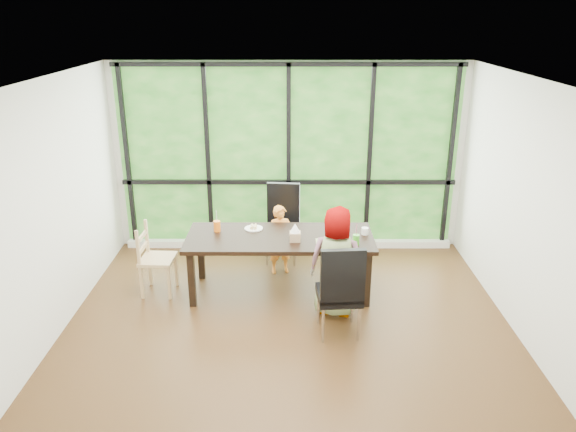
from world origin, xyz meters
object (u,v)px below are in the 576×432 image
object	(u,v)px
chair_end_beech	(158,259)
child_toddler	(281,239)
dining_table	(280,264)
tissue_box	(295,236)
chair_window_leather	(282,224)
orange_cup	(217,226)
green_cup	(356,240)
white_mug	(365,231)
plate_far	(254,228)
chair_interior_leather	(339,288)
plate_near	(333,243)
child_older	(338,262)

from	to	relation	value
chair_end_beech	child_toddler	xyz separation A→B (m)	(1.51, 0.58, 0.02)
dining_table	tissue_box	distance (m)	0.49
chair_window_leather	orange_cup	distance (m)	1.14
child_toddler	green_cup	distance (m)	1.26
green_cup	white_mug	size ratio (longest dim) A/B	1.44
child_toddler	dining_table	bearing A→B (deg)	-104.62
plate_far	orange_cup	xyz separation A→B (m)	(-0.45, -0.08, 0.06)
plate_far	tissue_box	xyz separation A→B (m)	(0.52, -0.37, 0.05)
orange_cup	dining_table	bearing A→B (deg)	-11.48
plate_far	white_mug	xyz separation A→B (m)	(1.38, -0.17, 0.04)
orange_cup	green_cup	distance (m)	1.73
dining_table	tissue_box	world-z (taller)	tissue_box
chair_end_beech	child_toddler	world-z (taller)	child_toddler
chair_end_beech	chair_interior_leather	bearing A→B (deg)	-110.44
chair_interior_leather	plate_near	distance (m)	0.75
plate_near	green_cup	bearing A→B (deg)	-7.05
dining_table	chair_interior_leather	size ratio (longest dim) A/B	2.11
white_mug	tissue_box	world-z (taller)	tissue_box
dining_table	orange_cup	bearing A→B (deg)	168.52
dining_table	chair_end_beech	size ratio (longest dim) A/B	2.53
chair_window_leather	tissue_box	xyz separation A→B (m)	(0.17, -1.07, 0.27)
plate_far	plate_near	distance (m)	1.07
chair_window_leather	chair_interior_leather	world-z (taller)	same
tissue_box	dining_table	bearing A→B (deg)	142.63
white_mug	dining_table	bearing A→B (deg)	-176.66
chair_window_leather	white_mug	bearing A→B (deg)	-34.66
chair_interior_leather	orange_cup	distance (m)	1.83
chair_window_leather	chair_interior_leather	xyz separation A→B (m)	(0.63, -1.87, 0.00)
dining_table	plate_near	distance (m)	0.77
plate_far	chair_interior_leather	bearing A→B (deg)	-50.22
chair_interior_leather	white_mug	world-z (taller)	chair_interior_leather
green_cup	white_mug	distance (m)	0.35
chair_end_beech	green_cup	bearing A→B (deg)	-92.86
chair_interior_leather	child_older	size ratio (longest dim) A/B	0.83
white_mug	tissue_box	size ratio (longest dim) A/B	0.67
plate_far	dining_table	bearing A→B (deg)	-35.12
plate_far	plate_near	world-z (taller)	same
chair_interior_leather	child_toddler	world-z (taller)	chair_interior_leather
orange_cup	chair_end_beech	bearing A→B (deg)	-165.97
plate_far	tissue_box	world-z (taller)	tissue_box
chair_end_beech	plate_far	bearing A→B (deg)	-74.95
orange_cup	green_cup	size ratio (longest dim) A/B	1.09
chair_window_leather	plate_far	world-z (taller)	chair_window_leather
child_toddler	child_older	xyz separation A→B (m)	(0.67, -1.08, 0.18)
child_toddler	green_cup	xyz separation A→B (m)	(0.90, -0.82, 0.34)
chair_window_leather	plate_near	world-z (taller)	chair_window_leather
chair_window_leather	chair_end_beech	world-z (taller)	chair_window_leather
plate_near	chair_window_leather	bearing A→B (deg)	118.16
chair_window_leather	child_older	size ratio (longest dim) A/B	0.83
dining_table	child_older	distance (m)	0.89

